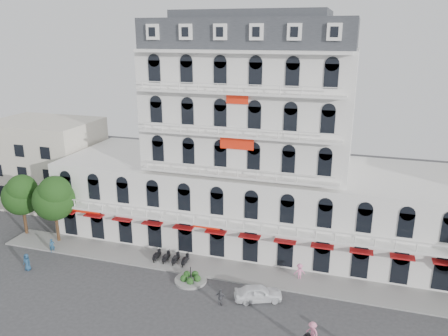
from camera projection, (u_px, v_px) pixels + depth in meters
ground at (198, 324)px, 36.93m from camera, size 120.00×120.00×0.00m
sidewalk at (228, 270)px, 45.13m from camera, size 53.00×4.00×0.16m
main_building at (251, 156)px, 50.40m from camera, size 45.00×15.00×25.80m
flank_building_west at (48, 162)px, 61.81m from camera, size 14.00×10.00×12.00m
traffic_island at (191, 279)px, 43.18m from camera, size 3.20×3.20×1.60m
parked_scooter_row at (171, 263)px, 46.75m from camera, size 4.40×1.80×1.10m
tree_west_outer at (21, 193)px, 51.72m from camera, size 4.50×4.48×7.76m
tree_west_inner at (54, 197)px, 49.76m from camera, size 4.76×4.76×8.25m
parked_car at (258, 293)px, 40.02m from camera, size 4.74×3.26×1.50m
rider_center at (312, 334)px, 33.85m from camera, size 1.39×1.28×2.30m
pedestrian_left at (27, 262)px, 45.09m from camera, size 0.95×0.67×1.82m
pedestrian_mid at (221, 297)px, 39.28m from camera, size 0.96×0.43×1.61m
pedestrian_right at (300, 272)px, 43.32m from camera, size 1.28×0.99×1.74m
pedestrian_far at (52, 246)px, 48.75m from camera, size 0.69×0.68×1.61m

